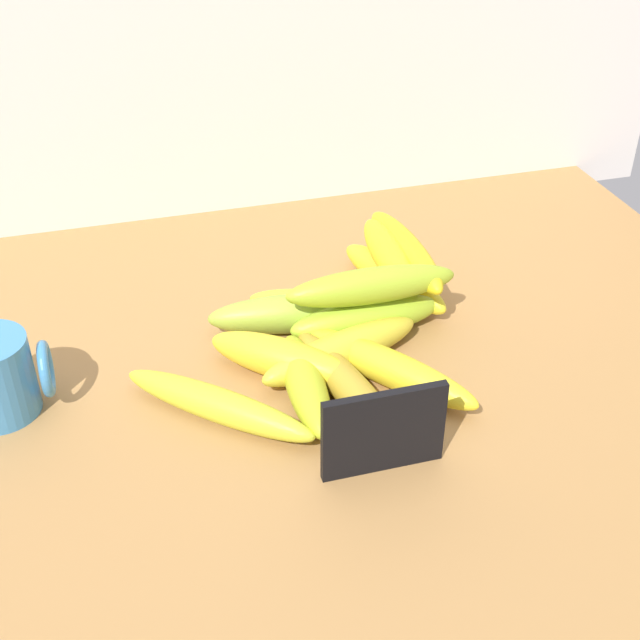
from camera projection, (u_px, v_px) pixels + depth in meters
counter_top at (284, 387)px, 85.23cm from camera, size 110.00×76.00×3.00cm
chalkboard_sign at (383, 434)px, 71.50cm from camera, size 11.00×1.80×8.40cm
banana_0 at (348, 387)px, 80.15cm from camera, size 7.81×20.05×3.50cm
banana_1 at (330, 306)px, 91.92cm from camera, size 17.91×10.80×3.39cm
banana_2 at (305, 384)px, 80.30cm from camera, size 4.55×15.76×3.76cm
banana_3 at (388, 367)px, 82.51cm from camera, size 15.04×18.18×3.67cm
banana_4 at (287, 357)px, 83.42cm from camera, size 15.06×13.64×4.20cm
banana_5 at (394, 278)px, 96.33cm from camera, size 9.54×17.54×3.84cm
banana_6 at (366, 318)px, 89.31cm from camera, size 17.09×5.03×4.16cm
banana_7 at (218, 405)px, 78.11cm from camera, size 17.29×16.38×3.30cm
banana_8 at (297, 313)px, 89.87cm from camera, size 19.54×7.09×4.30cm
banana_9 at (340, 348)px, 84.99cm from camera, size 18.85×9.43×3.89cm
banana_10 at (371, 286)px, 87.06cm from camera, size 18.46×4.22×3.87cm
banana_11 at (389, 254)px, 93.37cm from camera, size 4.41×15.90×3.65cm
banana_12 at (405, 250)px, 93.92cm from camera, size 4.54×18.70×3.76cm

